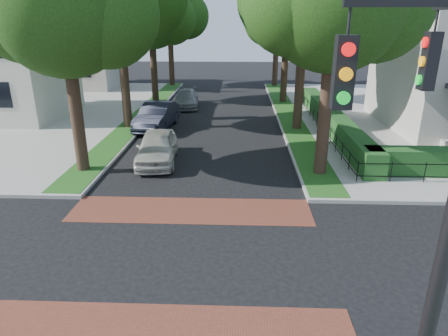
{
  "coord_description": "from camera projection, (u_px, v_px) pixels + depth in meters",
  "views": [
    {
      "loc": [
        1.77,
        -10.25,
        6.74
      ],
      "look_at": [
        1.23,
        3.53,
        1.6
      ],
      "focal_mm": 32.0,
      "sensor_mm": 36.0,
      "label": 1
    }
  ],
  "objects": [
    {
      "name": "ground",
      "position": [
        179.0,
        258.0,
        12.02
      ],
      "size": [
        120.0,
        120.0,
        0.0
      ],
      "primitive_type": "plane",
      "color": "black",
      "rests_on": "ground"
    },
    {
      "name": "crosswalk_far",
      "position": [
        191.0,
        210.0,
        15.01
      ],
      "size": [
        9.0,
        2.2,
        0.01
      ],
      "primitive_type": "cube",
      "color": "brown",
      "rests_on": "ground"
    },
    {
      "name": "grass_strip_ne",
      "position": [
        288.0,
        114.0,
        29.65
      ],
      "size": [
        1.6,
        29.8,
        0.02
      ],
      "primitive_type": "cube",
      "color": "#1B4D16",
      "rests_on": "sidewalk_ne"
    },
    {
      "name": "grass_strip_nw",
      "position": [
        144.0,
        113.0,
        30.05
      ],
      "size": [
        1.6,
        29.8,
        0.02
      ],
      "primitive_type": "cube",
      "color": "#1B4D16",
      "rests_on": "sidewalk_nw"
    },
    {
      "name": "tree_right_far",
      "position": [
        288.0,
        17.0,
        32.09
      ],
      "size": [
        7.25,
        6.23,
        9.74
      ],
      "color": "black",
      "rests_on": "sidewalk_ne"
    },
    {
      "name": "tree_right_back",
      "position": [
        278.0,
        14.0,
        40.4
      ],
      "size": [
        7.5,
        6.45,
        10.2
      ],
      "color": "black",
      "rests_on": "sidewalk_ne"
    },
    {
      "name": "tree_left_near",
      "position": [
        67.0,
        6.0,
        16.45
      ],
      "size": [
        7.5,
        6.45,
        10.2
      ],
      "color": "black",
      "rests_on": "sidewalk_nw"
    },
    {
      "name": "tree_left_far",
      "position": [
        152.0,
        15.0,
        32.41
      ],
      "size": [
        7.0,
        6.02,
        9.86
      ],
      "color": "black",
      "rests_on": "sidewalk_nw"
    },
    {
      "name": "tree_left_back",
      "position": [
        171.0,
        13.0,
        40.75
      ],
      "size": [
        7.75,
        6.66,
        10.44
      ],
      "color": "black",
      "rests_on": "sidewalk_nw"
    },
    {
      "name": "hedge_main_road",
      "position": [
        332.0,
        119.0,
        25.52
      ],
      "size": [
        1.0,
        18.0,
        1.2
      ],
      "primitive_type": "cube",
      "color": "#18451B",
      "rests_on": "sidewalk_ne"
    },
    {
      "name": "fence_main_road",
      "position": [
        319.0,
        122.0,
        25.6
      ],
      "size": [
        0.06,
        18.0,
        0.9
      ],
      "primitive_type": null,
      "color": "black",
      "rests_on": "sidewalk_ne"
    },
    {
      "name": "house_left_far",
      "position": [
        72.0,
        37.0,
        40.78
      ],
      "size": [
        10.0,
        9.0,
        10.14
      ],
      "color": "#BCB5A9",
      "rests_on": "sidewalk_nw"
    },
    {
      "name": "traffic_signal",
      "position": [
        443.0,
        162.0,
        6.07
      ],
      "size": [
        2.17,
        2.0,
        8.0
      ],
      "color": "black",
      "rests_on": "sidewalk_se"
    },
    {
      "name": "parked_car_front",
      "position": [
        157.0,
        147.0,
        19.84
      ],
      "size": [
        2.28,
        4.8,
        1.59
      ],
      "primitive_type": "imported",
      "rotation": [
        0.0,
        0.0,
        0.09
      ],
      "color": "beige",
      "rests_on": "ground"
    },
    {
      "name": "parked_car_middle",
      "position": [
        157.0,
        116.0,
        26.05
      ],
      "size": [
        2.35,
        5.28,
        1.68
      ],
      "primitive_type": "imported",
      "rotation": [
        0.0,
        0.0,
        -0.11
      ],
      "color": "black",
      "rests_on": "ground"
    },
    {
      "name": "parked_car_rear",
      "position": [
        186.0,
        99.0,
        32.63
      ],
      "size": [
        2.35,
        4.86,
        1.36
      ],
      "primitive_type": "imported",
      "rotation": [
        0.0,
        0.0,
        0.1
      ],
      "color": "gray",
      "rests_on": "ground"
    }
  ]
}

